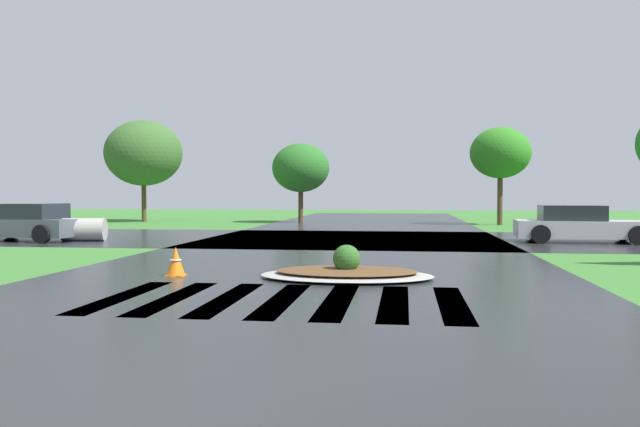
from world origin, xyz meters
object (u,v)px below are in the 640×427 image
object	(u,v)px
median_island	(347,272)
car_blue_compact	(27,223)
car_dark_suv	(580,225)
traffic_cone	(176,262)
drainage_pipe_stack	(84,230)

from	to	relation	value
median_island	car_blue_compact	world-z (taller)	car_blue_compact
car_dark_suv	traffic_cone	xyz separation A→B (m)	(-10.80, -10.65, -0.31)
median_island	car_dark_suv	size ratio (longest dim) A/B	0.76
drainage_pipe_stack	median_island	bearing A→B (deg)	-40.51
car_blue_compact	car_dark_suv	world-z (taller)	car_blue_compact
drainage_pipe_stack	traffic_cone	bearing A→B (deg)	-53.01
median_island	car_dark_suv	bearing A→B (deg)	55.44
car_blue_compact	traffic_cone	distance (m)	12.39
drainage_pipe_stack	traffic_cone	size ratio (longest dim) A/B	2.64
car_blue_compact	traffic_cone	xyz separation A→B (m)	(8.78, -8.74, -0.33)
median_island	car_blue_compact	size ratio (longest dim) A/B	0.82
median_island	traffic_cone	xyz separation A→B (m)	(-3.55, -0.13, 0.17)
car_blue_compact	car_dark_suv	distance (m)	19.68
car_dark_suv	drainage_pipe_stack	bearing A→B (deg)	-170.59
car_dark_suv	traffic_cone	world-z (taller)	car_dark_suv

